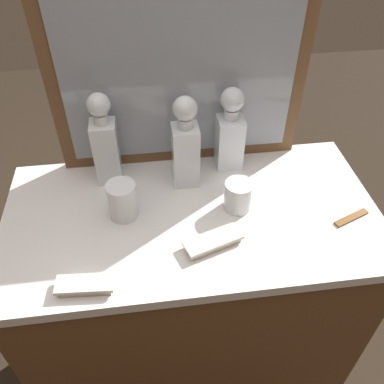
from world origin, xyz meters
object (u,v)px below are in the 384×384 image
silver_brush_far_right (85,285)px  silver_brush_right (213,242)px  crystal_tumbler_left (123,201)px  tortoiseshell_comb (351,218)px  crystal_decanter_far_right (184,150)px  crystal_decanter_left (106,147)px  crystal_tumbler_front (238,197)px  crystal_decanter_rear (230,136)px

silver_brush_far_right → silver_brush_right: (0.32, 0.09, 0.00)m
crystal_tumbler_left → silver_brush_far_right: bearing=-111.6°
silver_brush_right → tortoiseshell_comb: silver_brush_right is taller
crystal_decanter_far_right → silver_brush_right: 0.29m
crystal_decanter_far_right → crystal_decanter_left: crystal_decanter_left is taller
crystal_decanter_left → tortoiseshell_comb: bearing=-21.7°
crystal_decanter_far_right → crystal_decanter_left: bearing=169.3°
crystal_tumbler_left → crystal_tumbler_front: (0.32, -0.01, -0.01)m
crystal_decanter_far_right → crystal_tumbler_left: crystal_decanter_far_right is taller
silver_brush_far_right → silver_brush_right: 0.34m
crystal_decanter_rear → tortoiseshell_comb: size_ratio=2.36×
crystal_decanter_rear → crystal_decanter_far_right: (-0.15, -0.07, 0.01)m
crystal_decanter_left → crystal_tumbler_front: crystal_decanter_left is taller
crystal_decanter_left → crystal_decanter_rear: bearing=3.5°
silver_brush_far_right → crystal_tumbler_left: bearing=68.4°
crystal_decanter_rear → crystal_tumbler_front: crystal_decanter_rear is taller
crystal_decanter_rear → crystal_decanter_left: bearing=-176.5°
crystal_decanter_far_right → crystal_decanter_left: size_ratio=0.99×
crystal_decanter_rear → silver_brush_right: crystal_decanter_rear is taller
crystal_decanter_left → silver_brush_far_right: 0.42m
crystal_decanter_left → crystal_tumbler_front: (0.36, -0.18, -0.08)m
silver_brush_far_right → tortoiseshell_comb: 0.74m
crystal_decanter_far_right → silver_brush_right: crystal_decanter_far_right is taller
crystal_decanter_far_right → crystal_tumbler_left: 0.23m
crystal_tumbler_front → silver_brush_far_right: 0.48m
crystal_decanter_left → crystal_tumbler_front: bearing=-26.2°
silver_brush_right → crystal_tumbler_front: bearing=54.5°
crystal_tumbler_left → silver_brush_right: 0.27m
silver_brush_far_right → silver_brush_right: bearing=16.1°
crystal_decanter_left → tortoiseshell_comb: size_ratio=2.56×
crystal_tumbler_front → silver_brush_far_right: (-0.42, -0.23, -0.03)m
crystal_decanter_rear → crystal_tumbler_left: (-0.34, -0.19, -0.06)m
silver_brush_right → crystal_tumbler_left: bearing=147.8°
crystal_tumbler_left → silver_brush_far_right: size_ratio=0.77×
crystal_decanter_left → tortoiseshell_comb: (0.67, -0.27, -0.11)m
tortoiseshell_comb → silver_brush_right: bearing=-173.9°
crystal_tumbler_front → silver_brush_right: crystal_tumbler_front is taller
tortoiseshell_comb → silver_brush_far_right: bearing=-169.3°
crystal_decanter_rear → crystal_decanter_far_right: 0.16m
crystal_decanter_far_right → crystal_tumbler_left: bearing=-146.5°
crystal_decanter_rear → crystal_decanter_far_right: crystal_decanter_far_right is taller
crystal_tumbler_left → crystal_decanter_far_right: bearing=33.5°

